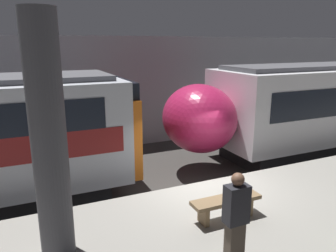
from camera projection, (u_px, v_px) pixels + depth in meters
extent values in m
plane|color=#33302D|center=(202.00, 213.00, 8.80)|extent=(120.00, 120.00, 0.00)
cube|color=gray|center=(252.00, 239.00, 6.85)|extent=(40.00, 4.15, 0.93)
cube|color=#939399|center=(126.00, 93.00, 14.02)|extent=(50.00, 0.15, 4.73)
cylinder|color=#47474C|center=(49.00, 141.00, 5.17)|extent=(0.56, 0.56, 4.04)
ellipsoid|color=#B21E4C|center=(199.00, 118.00, 11.07)|extent=(2.42, 2.83, 2.31)
sphere|color=#F2EFCC|center=(174.00, 133.00, 10.79)|extent=(0.20, 0.20, 0.20)
cube|color=orange|center=(122.00, 129.00, 10.01)|extent=(0.25, 3.02, 2.20)
cube|color=black|center=(121.00, 93.00, 9.74)|extent=(0.25, 2.71, 0.88)
sphere|color=#EA4C42|center=(134.00, 147.00, 9.56)|extent=(0.18, 0.18, 0.18)
sphere|color=#EA4C42|center=(121.00, 135.00, 10.78)|extent=(0.18, 0.18, 0.18)
cube|color=#473D33|center=(234.00, 243.00, 5.32)|extent=(0.28, 0.20, 0.73)
cube|color=#232328|center=(236.00, 204.00, 5.15)|extent=(0.38, 0.24, 0.64)
sphere|color=brown|center=(238.00, 179.00, 5.04)|extent=(0.21, 0.21, 0.21)
cube|color=brown|center=(204.00, 214.00, 6.52)|extent=(0.10, 0.32, 0.41)
cube|color=brown|center=(247.00, 204.00, 6.93)|extent=(0.10, 0.32, 0.41)
cube|color=brown|center=(226.00, 200.00, 6.67)|extent=(1.50, 0.40, 0.08)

